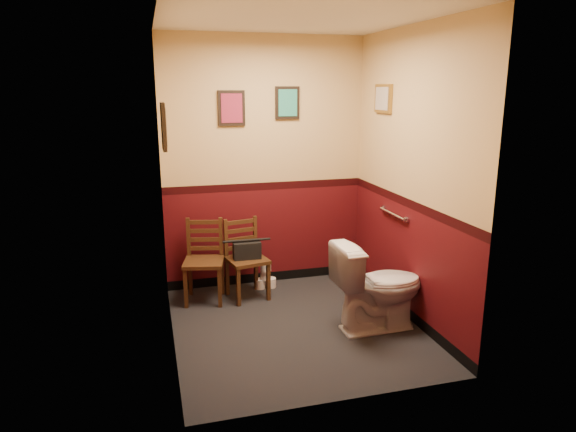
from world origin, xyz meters
name	(u,v)px	position (x,y,z in m)	size (l,w,h in m)	color
floor	(295,327)	(0.00, 0.00, 0.00)	(2.20, 2.40, 0.00)	black
ceiling	(296,17)	(0.00, 0.00, 2.70)	(2.20, 2.40, 0.00)	silver
wall_back	(265,164)	(0.00, 1.20, 1.35)	(2.20, 2.70, 0.00)	#440A0E
wall_front	(348,216)	(0.00, -1.20, 1.35)	(2.20, 2.70, 0.00)	#440A0E
wall_left	(165,190)	(-1.10, 0.00, 1.35)	(2.40, 2.70, 0.00)	#440A0E
wall_right	(410,178)	(1.10, 0.00, 1.35)	(2.40, 2.70, 0.00)	#440A0E
grab_bar	(393,214)	(1.07, 0.25, 0.95)	(0.05, 0.56, 0.06)	silver
framed_print_back_a	(232,108)	(-0.35, 1.18, 1.95)	(0.28, 0.04, 0.36)	black
framed_print_back_b	(287,103)	(0.25, 1.18, 2.00)	(0.26, 0.04, 0.34)	black
framed_print_left	(164,127)	(-1.08, 0.10, 1.85)	(0.04, 0.30, 0.38)	black
framed_print_right	(383,99)	(1.08, 0.60, 2.05)	(0.04, 0.34, 0.28)	olive
toilet	(378,286)	(0.72, -0.22, 0.41)	(0.46, 0.83, 0.81)	white
toilet_brush	(403,315)	(1.02, -0.16, 0.06)	(0.11, 0.11, 0.38)	silver
chair_left	(204,261)	(-0.73, 0.87, 0.42)	(0.47, 0.47, 0.85)	#472B15
chair_right	(246,259)	(-0.30, 0.84, 0.42)	(0.45, 0.45, 0.83)	#472B15
handbag	(247,250)	(-0.29, 0.80, 0.52)	(0.28, 0.15, 0.21)	black
tp_stack	(265,277)	(-0.05, 1.00, 0.13)	(0.24, 0.15, 0.31)	silver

